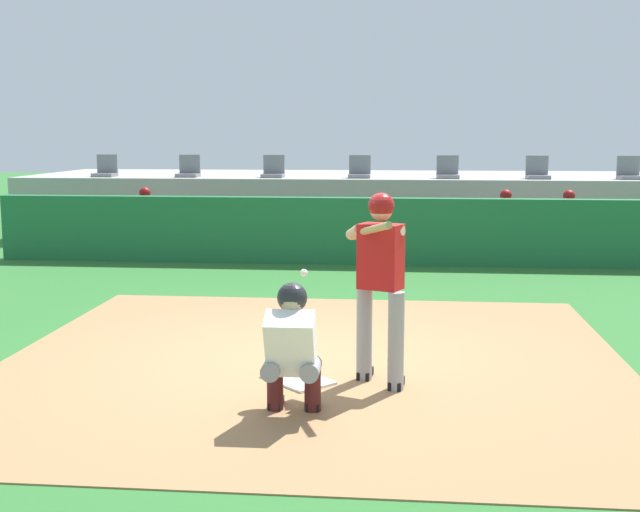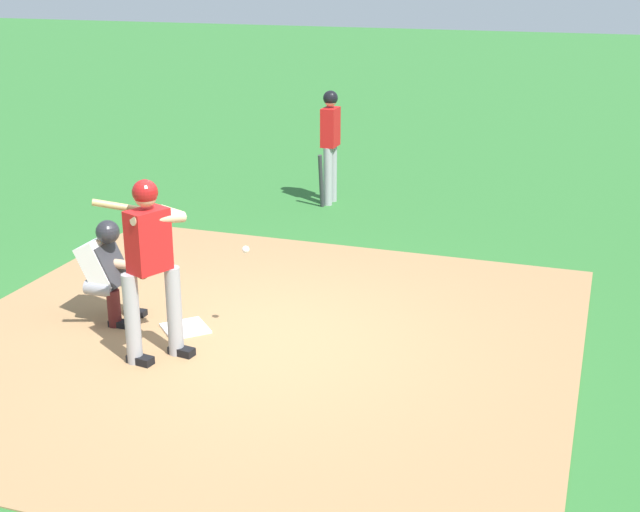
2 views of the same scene
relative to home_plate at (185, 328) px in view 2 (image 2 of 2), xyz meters
The scene contains 6 objects.
ground_plane 0.80m from the home_plate, 90.00° to the left, with size 80.00×80.00×0.00m, color #2D6B2D.
dirt_infield 0.80m from the home_plate, 90.00° to the left, with size 6.40×6.40×0.01m, color #9E754C.
home_plate is the anchor object (origin of this frame).
batter_at_plate 1.23m from the home_plate, ahead, with size 0.58×0.88×1.80m.
catcher_crouched 1.02m from the home_plate, 90.65° to the right, with size 0.48×1.89×1.13m.
on_deck_batter 5.30m from the home_plate, behind, with size 0.58×0.23×1.79m.
Camera 2 is at (7.39, 3.22, 3.72)m, focal length 48.29 mm.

